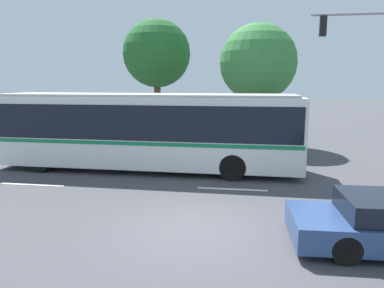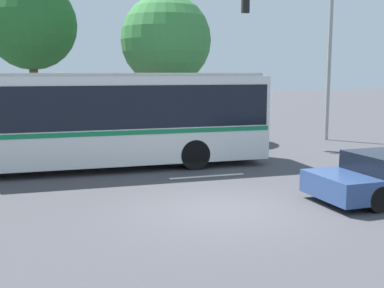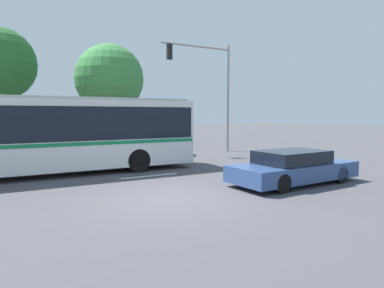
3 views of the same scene
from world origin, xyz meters
name	(u,v)px [view 2 (image 2 of 3)]	position (x,y,z in m)	size (l,w,h in m)	color
ground_plane	(222,209)	(0.00, 0.00, 0.00)	(140.00, 140.00, 0.00)	#444449
city_bus	(78,115)	(-2.78, 5.81, 1.80)	(12.55, 2.75, 3.16)	silver
traffic_light_pole	(307,41)	(7.76, 9.43, 4.57)	(4.95, 0.24, 6.96)	gray
flowering_hedge	(148,129)	(0.77, 11.35, 0.62)	(6.13, 1.09, 1.26)	#286028
street_tree_left	(31,25)	(-4.14, 13.30, 5.30)	(4.08, 4.08, 7.37)	brown
street_tree_centre	(166,40)	(1.89, 12.29, 4.68)	(4.29, 4.29, 6.84)	brown
lane_stripe_mid	(207,176)	(0.87, 3.49, 0.01)	(2.40, 0.16, 0.01)	silver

